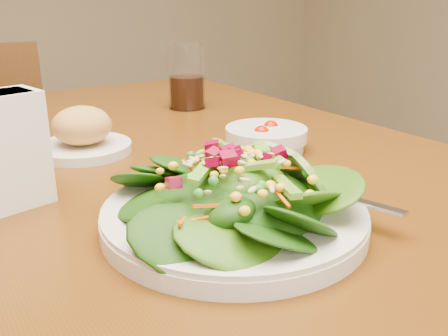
# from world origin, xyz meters

# --- Properties ---
(dining_table) EXTENTS (0.90, 1.40, 0.75)m
(dining_table) POSITION_xyz_m (0.00, 0.00, 0.65)
(dining_table) COLOR #53290F
(dining_table) RESTS_ON ground_plane
(salad_plate) EXTENTS (0.30, 0.29, 0.08)m
(salad_plate) POSITION_xyz_m (-0.03, -0.22, 0.78)
(salad_plate) COLOR silver
(salad_plate) RESTS_ON dining_table
(bread_plate) EXTENTS (0.15, 0.15, 0.08)m
(bread_plate) POSITION_xyz_m (-0.09, 0.14, 0.78)
(bread_plate) COLOR silver
(bread_plate) RESTS_ON dining_table
(tomato_bowl) EXTENTS (0.13, 0.13, 0.04)m
(tomato_bowl) POSITION_xyz_m (0.17, -0.01, 0.77)
(tomato_bowl) COLOR silver
(tomato_bowl) RESTS_ON dining_table
(drinking_glass) EXTENTS (0.08, 0.08, 0.14)m
(drinking_glass) POSITION_xyz_m (0.21, 0.33, 0.81)
(drinking_glass) COLOR silver
(drinking_glass) RESTS_ON dining_table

